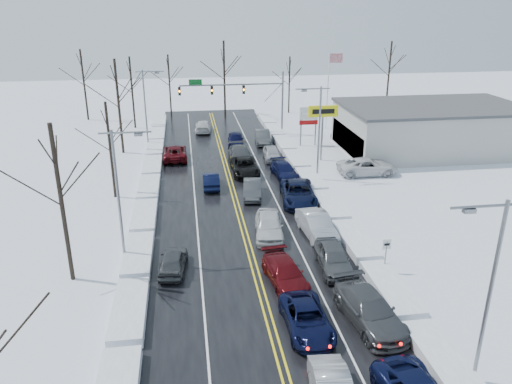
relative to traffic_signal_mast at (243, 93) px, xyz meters
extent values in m
plane|color=silver|center=(-3.45, -27.99, -5.48)|extent=(160.00, 160.00, 0.00)
cube|color=black|center=(-3.45, -25.99, -5.47)|extent=(14.00, 84.00, 0.01)
cube|color=white|center=(-11.05, -25.99, -5.48)|extent=(1.83, 72.00, 0.63)
cube|color=white|center=(4.15, -25.99, -5.48)|extent=(1.83, 72.00, 0.63)
cylinder|color=slate|center=(5.05, 0.01, -1.48)|extent=(0.24, 0.24, 8.00)
cylinder|color=slate|center=(-1.45, 0.01, 1.02)|extent=(13.00, 0.18, 0.18)
cylinder|color=slate|center=(3.85, 0.01, -0.08)|extent=(2.33, 0.10, 2.33)
cube|color=#0C591E|center=(-5.95, 0.01, 1.42)|extent=(1.60, 0.08, 0.70)
cube|color=black|center=(0.05, 0.01, 0.37)|extent=(0.32, 0.25, 1.05)
sphere|color=#3F0705|center=(0.05, -0.15, 0.67)|extent=(0.20, 0.20, 0.20)
sphere|color=orange|center=(0.05, -0.15, 0.37)|extent=(0.22, 0.22, 0.22)
sphere|color=black|center=(0.05, -0.15, 0.07)|extent=(0.20, 0.20, 0.20)
cube|color=black|center=(-3.95, 0.01, 0.37)|extent=(0.32, 0.25, 1.05)
sphere|color=#3F0705|center=(-3.95, -0.15, 0.67)|extent=(0.20, 0.20, 0.20)
sphere|color=orange|center=(-3.95, -0.15, 0.37)|extent=(0.22, 0.22, 0.22)
sphere|color=black|center=(-3.95, -0.15, 0.07)|extent=(0.20, 0.20, 0.20)
cube|color=black|center=(-7.95, 0.01, 0.37)|extent=(0.32, 0.25, 1.05)
sphere|color=#3F0705|center=(-7.95, -0.15, 0.67)|extent=(0.20, 0.20, 0.20)
sphere|color=orange|center=(-7.95, -0.15, 0.37)|extent=(0.22, 0.22, 0.22)
sphere|color=black|center=(-7.95, -0.15, 0.07)|extent=(0.20, 0.20, 0.20)
cylinder|color=slate|center=(7.05, -11.99, -2.68)|extent=(0.20, 0.20, 5.60)
cube|color=#FFF10D|center=(7.05, -11.99, -0.08)|extent=(3.20, 0.30, 1.20)
cube|color=black|center=(7.05, -12.16, -0.08)|extent=(2.40, 0.04, 0.50)
cylinder|color=slate|center=(6.15, -5.99, -3.48)|extent=(0.16, 0.16, 4.00)
cylinder|color=slate|center=(7.95, -5.99, -3.48)|extent=(0.16, 0.16, 4.00)
cube|color=white|center=(7.05, -5.99, -1.18)|extent=(2.20, 0.22, 0.70)
cube|color=white|center=(7.05, -5.99, -1.98)|extent=(2.20, 0.22, 0.70)
cube|color=#A10C0D|center=(7.05, -5.99, -2.68)|extent=(2.20, 0.22, 0.50)
cylinder|color=slate|center=(4.75, -35.99, -4.38)|extent=(0.08, 0.08, 2.20)
cube|color=white|center=(4.75, -35.99, -3.48)|extent=(0.55, 0.05, 0.70)
cube|color=black|center=(4.75, -36.03, -3.48)|extent=(0.35, 0.02, 0.15)
cylinder|color=silver|center=(11.55, 2.01, -0.48)|extent=(0.14, 0.14, 10.00)
cube|color=#AAA9A5|center=(20.55, -9.99, -2.98)|extent=(20.00, 12.00, 5.00)
cube|color=#262628|center=(10.60, -9.99, -3.88)|extent=(0.10, 11.00, 2.80)
cube|color=#3F3F42|center=(20.55, -9.99, -0.33)|extent=(20.40, 12.40, 0.30)
cylinder|color=slate|center=(5.05, -45.99, -0.98)|extent=(0.18, 0.18, 9.00)
cylinder|color=slate|center=(4.25, -45.99, 3.32)|extent=(3.20, 0.12, 0.12)
cube|color=slate|center=(3.45, -45.99, 3.17)|extent=(0.50, 0.25, 0.18)
cylinder|color=slate|center=(5.05, -17.99, -0.98)|extent=(0.18, 0.18, 9.00)
cylinder|color=slate|center=(4.25, -17.99, 3.32)|extent=(3.20, 0.12, 0.12)
cube|color=slate|center=(3.45, -17.99, 3.17)|extent=(0.50, 0.25, 0.18)
cylinder|color=slate|center=(-11.95, -31.99, -0.98)|extent=(0.18, 0.18, 9.00)
cylinder|color=slate|center=(-11.15, -31.99, 3.32)|extent=(3.20, 0.12, 0.12)
cube|color=slate|center=(-10.35, -31.99, 3.17)|extent=(0.50, 0.25, 0.18)
cylinder|color=slate|center=(-11.95, -3.99, -0.98)|extent=(0.18, 0.18, 9.00)
cylinder|color=slate|center=(-11.15, -3.99, 3.32)|extent=(3.20, 0.12, 0.12)
cube|color=slate|center=(-10.35, -3.99, 3.17)|extent=(0.50, 0.25, 0.18)
cylinder|color=#2D231C|center=(-14.95, -33.99, -0.48)|extent=(0.27, 0.27, 10.00)
cylinder|color=#2D231C|center=(-13.95, -19.99, -1.23)|extent=(0.23, 0.23, 8.50)
cylinder|color=#2D231C|center=(-14.65, -5.99, -0.23)|extent=(0.28, 0.28, 10.50)
cylinder|color=#2D231C|center=(-14.25, 6.01, -0.73)|extent=(0.25, 0.25, 9.50)
cylinder|color=#2D231C|center=(-21.45, 12.01, -0.48)|extent=(0.27, 0.27, 10.00)
cylinder|color=#2D231C|center=(-9.45, 13.01, -0.98)|extent=(0.24, 0.24, 9.00)
cylinder|color=#2D231C|center=(-1.45, 11.01, 0.02)|extent=(0.29, 0.29, 11.00)
cylinder|color=#2D231C|center=(8.55, 12.51, -1.23)|extent=(0.23, 0.23, 8.50)
cylinder|color=#2D231C|center=(24.55, 13.01, -0.23)|extent=(0.28, 0.28, 10.50)
imported|color=black|center=(-1.63, -41.15, -5.48)|extent=(2.33, 4.93, 1.36)
imported|color=#530B0F|center=(-1.85, -36.40, -5.48)|extent=(2.63, 5.15, 1.43)
imported|color=silver|center=(-1.72, -29.73, -5.48)|extent=(2.63, 5.25, 1.72)
imported|color=#383A3D|center=(-1.86, -21.70, -5.48)|extent=(2.11, 4.60, 1.46)
imported|color=black|center=(-1.73, -15.41, -5.48)|extent=(2.55, 5.52, 1.53)
imported|color=#414446|center=(-1.80, -11.68, -5.48)|extent=(2.38, 5.80, 1.68)
imported|color=black|center=(-1.56, -4.88, -5.48)|extent=(2.27, 4.81, 1.59)
imported|color=#404245|center=(1.84, -41.04, -5.48)|extent=(3.10, 6.00, 1.66)
imported|color=#47494C|center=(1.61, -35.12, -5.48)|extent=(2.23, 4.92, 1.64)
imported|color=#AEB0B7|center=(1.77, -30.22, -5.48)|extent=(2.24, 5.34, 1.72)
imported|color=black|center=(1.90, -23.51, -5.48)|extent=(3.46, 6.38, 1.70)
imported|color=black|center=(1.97, -16.95, -5.48)|extent=(2.43, 5.01, 1.41)
imported|color=#ABADB3|center=(1.74, -11.15, -5.48)|extent=(1.97, 4.39, 1.47)
imported|color=#3E4143|center=(1.80, -4.41, -5.48)|extent=(2.03, 4.96, 1.60)
imported|color=black|center=(-5.36, -18.76, -5.48)|extent=(1.52, 4.26, 1.40)
imported|color=#520B11|center=(-8.75, -9.35, -5.48)|extent=(2.64, 5.58, 1.54)
imported|color=silver|center=(-5.10, 2.52, -5.48)|extent=(2.46, 5.21, 1.47)
imported|color=#3B3E40|center=(-8.69, -33.86, -5.48)|extent=(2.11, 4.27, 1.40)
imported|color=silver|center=(10.37, -17.35, -5.48)|extent=(6.04, 2.88, 1.66)
imported|color=#46494C|center=(13.74, -12.57, -5.48)|extent=(2.78, 5.89, 1.66)
imported|color=black|center=(11.55, -5.26, -5.48)|extent=(1.97, 4.51, 1.51)
camera|label=1|loc=(-7.46, -62.65, 10.93)|focal=35.00mm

